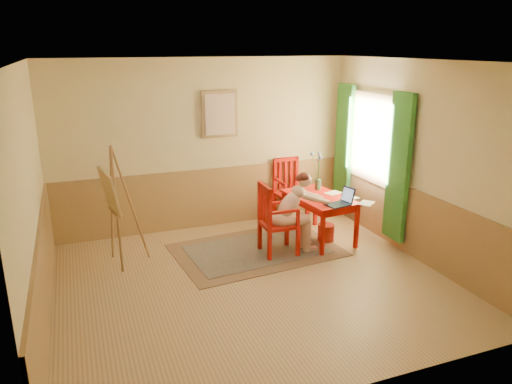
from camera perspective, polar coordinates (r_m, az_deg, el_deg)
name	(u,v)px	position (r m, az deg, el deg)	size (l,w,h in m)	color
room	(253,179)	(5.95, -0.36, 1.53)	(5.04, 4.54, 2.84)	tan
wainscot	(234,226)	(6.94, -2.66, -4.01)	(5.00, 4.50, 1.00)	#B0864D
window	(370,151)	(8.01, 13.26, 4.71)	(0.12, 2.01, 2.20)	white
wall_portrait	(220,114)	(7.98, -4.29, 9.11)	(0.60, 0.05, 0.76)	#A48253
rug	(256,250)	(7.37, 0.06, -6.82)	(2.54, 1.81, 0.02)	#8C7251
table	(319,202)	(7.63, 7.46, -1.14)	(0.85, 1.27, 0.72)	red
chair_left	(275,220)	(7.07, 2.29, -3.27)	(0.51, 0.49, 1.08)	red
chair_back	(290,190)	(8.50, 3.98, 0.25)	(0.49, 0.51, 1.09)	red
figure	(294,209)	(7.12, 4.51, -2.05)	(0.90, 0.39, 1.22)	beige
laptop	(341,201)	(7.25, 10.00, -1.07)	(0.45, 0.32, 0.25)	#1E2338
papers	(340,197)	(7.59, 9.81, -0.61)	(0.94, 0.95, 0.00)	white
vase	(318,172)	(7.90, 7.29, 2.32)	(0.21, 0.31, 0.62)	#3F724C
wastebasket	(326,233)	(7.74, 8.23, -4.78)	(0.26, 0.26, 0.28)	red
easel	(112,196)	(6.87, -16.54, -0.43)	(0.62, 0.77, 1.71)	olive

